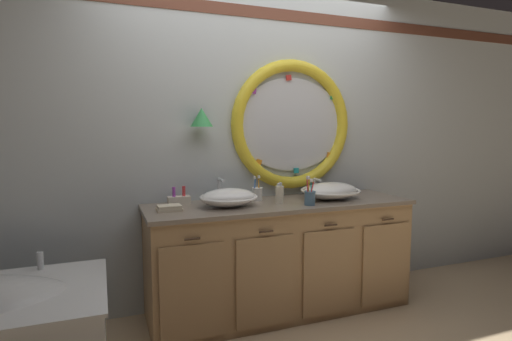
% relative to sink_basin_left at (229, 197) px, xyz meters
% --- Properties ---
extents(ground_plane, '(14.00, 14.00, 0.00)m').
position_rel_sink_basin_left_xyz_m(ground_plane, '(0.34, -0.22, -0.92)').
color(ground_plane, tan).
extents(back_wall_assembly, '(6.40, 0.26, 2.60)m').
position_rel_sink_basin_left_xyz_m(back_wall_assembly, '(0.36, 0.36, 0.40)').
color(back_wall_assembly, silver).
rests_on(back_wall_assembly, ground_plane).
extents(vanity_counter, '(2.04, 0.65, 0.85)m').
position_rel_sink_basin_left_xyz_m(vanity_counter, '(0.42, 0.03, -0.49)').
color(vanity_counter, tan).
rests_on(vanity_counter, ground_plane).
extents(sink_basin_left, '(0.42, 0.42, 0.13)m').
position_rel_sink_basin_left_xyz_m(sink_basin_left, '(0.00, 0.00, 0.00)').
color(sink_basin_left, white).
rests_on(sink_basin_left, vanity_counter).
extents(sink_basin_right, '(0.47, 0.47, 0.13)m').
position_rel_sink_basin_left_xyz_m(sink_basin_right, '(0.84, -0.00, 0.00)').
color(sink_basin_right, white).
rests_on(sink_basin_right, vanity_counter).
extents(faucet_set_left, '(0.22, 0.15, 0.18)m').
position_rel_sink_basin_left_xyz_m(faucet_set_left, '(0.00, 0.24, 0.01)').
color(faucet_set_left, silver).
rests_on(faucet_set_left, vanity_counter).
extents(faucet_set_right, '(0.20, 0.13, 0.14)m').
position_rel_sink_basin_left_xyz_m(faucet_set_right, '(0.84, 0.25, -0.01)').
color(faucet_set_right, silver).
rests_on(faucet_set_right, vanity_counter).
extents(toothbrush_holder_left, '(0.09, 0.09, 0.20)m').
position_rel_sink_basin_left_xyz_m(toothbrush_holder_left, '(0.28, 0.16, -0.01)').
color(toothbrush_holder_left, white).
rests_on(toothbrush_holder_left, vanity_counter).
extents(toothbrush_holder_right, '(0.09, 0.09, 0.22)m').
position_rel_sink_basin_left_xyz_m(toothbrush_holder_right, '(0.57, -0.16, -0.01)').
color(toothbrush_holder_right, slate).
rests_on(toothbrush_holder_right, vanity_counter).
extents(soap_dispenser, '(0.06, 0.07, 0.16)m').
position_rel_sink_basin_left_xyz_m(soap_dispenser, '(0.40, -0.01, 0.00)').
color(soap_dispenser, '#EFE5C6').
rests_on(soap_dispenser, vanity_counter).
extents(folded_hand_towel, '(0.17, 0.12, 0.04)m').
position_rel_sink_basin_left_xyz_m(folded_hand_towel, '(-0.42, 0.01, -0.05)').
color(folded_hand_towel, beige).
rests_on(folded_hand_towel, vanity_counter).
extents(toiletry_basket, '(0.16, 0.08, 0.13)m').
position_rel_sink_basin_left_xyz_m(toiletry_basket, '(-0.31, 0.24, -0.03)').
color(toiletry_basket, beige).
rests_on(toiletry_basket, vanity_counter).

